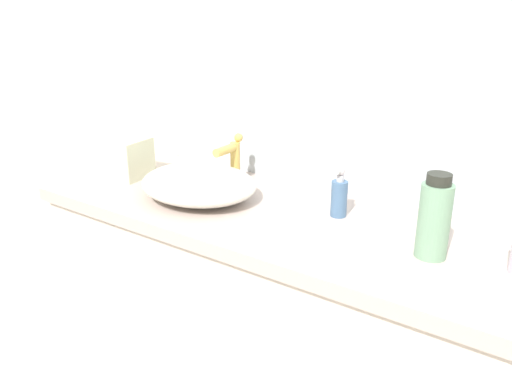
% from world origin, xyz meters
% --- Properties ---
extents(bathroom_wall_rear, '(6.00, 0.06, 2.60)m').
position_xyz_m(bathroom_wall_rear, '(0.00, 0.73, 1.30)').
color(bathroom_wall_rear, silver).
rests_on(bathroom_wall_rear, ground).
extents(vanity_counter, '(1.73, 0.52, 0.90)m').
position_xyz_m(vanity_counter, '(-0.02, 0.43, 0.45)').
color(vanity_counter, beige).
rests_on(vanity_counter, ground).
extents(sink_basin, '(0.36, 0.30, 0.09)m').
position_xyz_m(sink_basin, '(-0.40, 0.39, 0.94)').
color(sink_basin, silver).
rests_on(sink_basin, vanity_counter).
extents(faucet, '(0.03, 0.13, 0.16)m').
position_xyz_m(faucet, '(-0.40, 0.56, 0.99)').
color(faucet, '#D9AF53').
rests_on(faucet, vanity_counter).
extents(soap_dispenser, '(0.04, 0.04, 0.14)m').
position_xyz_m(soap_dispenser, '(-0.00, 0.50, 0.96)').
color(soap_dispenser, '#47698F').
rests_on(soap_dispenser, vanity_counter).
extents(spray_can, '(0.07, 0.07, 0.20)m').
position_xyz_m(spray_can, '(0.28, 0.40, 0.99)').
color(spray_can, '#79A583').
rests_on(spray_can, vanity_counter).
extents(tissue_box, '(0.14, 0.14, 0.17)m').
position_xyz_m(tissue_box, '(-0.74, 0.41, 0.97)').
color(tissue_box, beige).
rests_on(tissue_box, vanity_counter).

